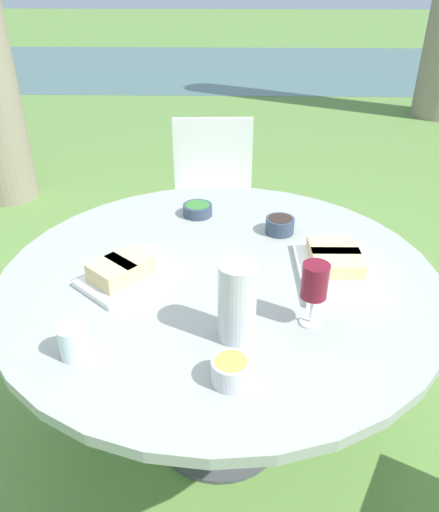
{
  "coord_description": "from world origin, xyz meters",
  "views": [
    {
      "loc": [
        0.04,
        -1.37,
        1.62
      ],
      "look_at": [
        0.0,
        0.0,
        0.81
      ],
      "focal_mm": 35.0,
      "sensor_mm": 36.0,
      "label": 1
    }
  ],
  "objects_px": {
    "chair_near_right": "(214,189)",
    "wine_glass": "(315,283)",
    "dining_table": "(220,295)",
    "water_pitcher": "(237,302)"
  },
  "relations": [
    {
      "from": "water_pitcher",
      "to": "dining_table",
      "type": "bearing_deg",
      "value": 99.72
    },
    {
      "from": "dining_table",
      "to": "wine_glass",
      "type": "distance_m",
      "value": 0.43
    },
    {
      "from": "dining_table",
      "to": "water_pitcher",
      "type": "bearing_deg",
      "value": -80.28
    },
    {
      "from": "water_pitcher",
      "to": "wine_glass",
      "type": "xyz_separation_m",
      "value": [
        0.21,
        0.06,
        0.02
      ]
    },
    {
      "from": "dining_table",
      "to": "chair_near_right",
      "type": "relative_size",
      "value": 1.6
    },
    {
      "from": "dining_table",
      "to": "chair_near_right",
      "type": "height_order",
      "value": "chair_near_right"
    },
    {
      "from": "wine_glass",
      "to": "dining_table",
      "type": "bearing_deg",
      "value": 135.12
    },
    {
      "from": "dining_table",
      "to": "water_pitcher",
      "type": "relative_size",
      "value": 6.27
    },
    {
      "from": "chair_near_right",
      "to": "water_pitcher",
      "type": "bearing_deg",
      "value": -85.43
    },
    {
      "from": "chair_near_right",
      "to": "wine_glass",
      "type": "bearing_deg",
      "value": -77.38
    }
  ]
}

